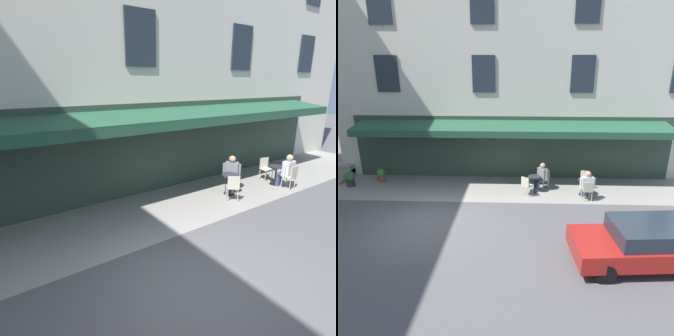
{
  "view_description": "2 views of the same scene",
  "coord_description": "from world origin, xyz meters",
  "views": [
    {
      "loc": [
        3.04,
        3.43,
        3.85
      ],
      "look_at": [
        -1.91,
        -3.79,
        1.18
      ],
      "focal_mm": 29.94,
      "sensor_mm": 36.0,
      "label": 1
    },
    {
      "loc": [
        -3.33,
        9.95,
        5.68
      ],
      "look_at": [
        -2.78,
        -3.64,
        0.95
      ],
      "focal_mm": 32.25,
      "sensor_mm": 36.0,
      "label": 2
    }
  ],
  "objects": [
    {
      "name": "cafe_building_facade",
      "position": [
        -4.0,
        -9.49,
        7.49
      ],
      "size": [
        20.0,
        10.7,
        15.0
      ],
      "color": "beige",
      "rests_on": "ground_plane"
    },
    {
      "name": "cafe_chair_cream_facing_street",
      "position": [
        -6.49,
        -3.4,
        0.55
      ],
      "size": [
        0.48,
        0.48,
        0.91
      ],
      "color": "beige",
      "rests_on": "ground_plane"
    },
    {
      "name": "cafe_table_near_entrance",
      "position": [
        -6.34,
        -2.78,
        0.49
      ],
      "size": [
        0.6,
        0.6,
        0.75
      ],
      "color": "black",
      "rests_on": "ground_plane"
    },
    {
      "name": "cafe_table_mid_terrace",
      "position": [
        -4.12,
        -3.1,
        0.49
      ],
      "size": [
        0.6,
        0.6,
        0.75
      ],
      "color": "black",
      "rests_on": "ground_plane"
    },
    {
      "name": "parked_car_red",
      "position": [
        -7.18,
        2.15,
        0.71
      ],
      "size": [
        4.43,
        2.13,
        1.33
      ],
      "color": "#A81E19",
      "rests_on": "ground_plane"
    },
    {
      "name": "seated_companion_in_white",
      "position": [
        -6.36,
        -2.37,
        0.7
      ],
      "size": [
        0.67,
        0.56,
        1.31
      ],
      "color": "navy",
      "rests_on": "ground_plane"
    },
    {
      "name": "potted_plant_by_steps",
      "position": [
        3.54,
        -4.02,
        0.37
      ],
      "size": [
        0.4,
        0.4,
        0.69
      ],
      "color": "brown",
      "rests_on": "ground_plane"
    },
    {
      "name": "cafe_chair_cream_near_door",
      "position": [
        -6.38,
        -2.15,
        0.55
      ],
      "size": [
        0.42,
        0.42,
        0.91
      ],
      "color": "beige",
      "rests_on": "ground_plane"
    },
    {
      "name": "cafe_chair_cream_by_window",
      "position": [
        -4.62,
        -3.49,
        0.55
      ],
      "size": [
        0.56,
        0.56,
        0.91
      ],
      "color": "beige",
      "rests_on": "ground_plane"
    },
    {
      "name": "ground_plane",
      "position": [
        0.0,
        0.0,
        0.0
      ],
      "size": [
        70.0,
        70.0,
        0.0
      ],
      "primitive_type": "plane",
      "color": "#565456"
    },
    {
      "name": "sidewalk_cafe_terrace",
      "position": [
        -3.25,
        -3.4,
        0.0
      ],
      "size": [
        20.5,
        3.2,
        0.01
      ],
      "primitive_type": "cube",
      "color": "gray",
      "rests_on": "ground_plane"
    },
    {
      "name": "seated_patron_in_grey",
      "position": [
        -4.45,
        -3.36,
        0.7
      ],
      "size": [
        0.64,
        0.62,
        1.3
      ],
      "color": "navy",
      "rests_on": "ground_plane"
    },
    {
      "name": "potted_plant_mid_terrace",
      "position": [
        4.79,
        -3.36,
        0.43
      ],
      "size": [
        0.49,
        0.49,
        0.77
      ],
      "color": "#2D2D33",
      "rests_on": "ground_plane"
    },
    {
      "name": "cafe_chair_cream_under_awning",
      "position": [
        -3.73,
        -2.6,
        0.55
      ],
      "size": [
        0.56,
        0.56,
        0.91
      ],
      "color": "beige",
      "rests_on": "ground_plane"
    }
  ]
}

